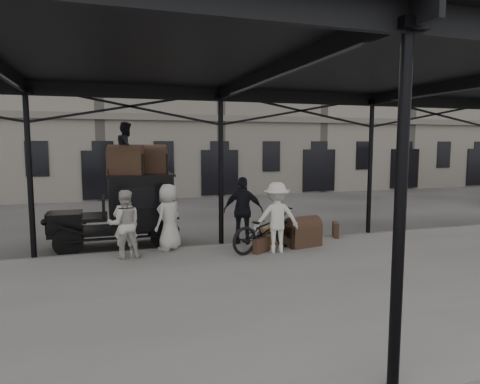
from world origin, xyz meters
The scene contains 18 objects.
ground centered at (0.00, 0.00, 0.00)m, with size 120.00×120.00×0.00m, color #383533.
platform centered at (0.00, -2.00, 0.07)m, with size 28.00×8.00×0.15m, color slate.
canopy centered at (0.00, -1.72, 4.60)m, with size 22.50×9.00×4.74m.
building_frontage centered at (0.00, 18.00, 7.00)m, with size 64.00×8.00×14.00m, color slate.
taxi centered at (-2.52, 3.07, 1.20)m, with size 3.65×1.55×2.18m.
porter_left centered at (-2.74, 1.33, 1.00)m, with size 0.62×0.40×1.69m, color beige.
porter_midleft centered at (-2.76, 1.25, 1.03)m, with size 0.85×0.66×1.75m, color beige.
porter_centre centered at (-1.56, 1.76, 1.06)m, with size 0.89×0.58×1.83m, color beige.
porter_official centered at (0.61, 1.80, 1.13)m, with size 1.15×0.48×1.96m, color black.
porter_right centered at (1.15, 0.60, 1.10)m, with size 1.23×0.70×1.90m, color silver.
bicycle centered at (0.93, 0.81, 0.74)m, with size 0.79×2.25×1.18m, color black.
porter_roof centered at (-2.55, 2.97, 2.93)m, with size 0.73×0.57×1.51m, color black.
steamer_trunk_roof_near centered at (-2.60, 2.82, 2.54)m, with size 0.97×0.59×0.71m, color #3F2C1D, non-canonical shape.
steamer_trunk_roof_far centered at (-1.85, 3.27, 2.54)m, with size 0.97×0.59×0.71m, color #3F2C1D, non-canonical shape.
steamer_trunk_platform centered at (2.14, 1.02, 0.51)m, with size 0.97×0.59×0.71m, color #3F2C1D, non-canonical shape.
wicker_hamper centered at (1.37, 1.45, 0.40)m, with size 0.60×0.45×0.50m, color olive.
suitcase_upright centered at (3.67, 1.80, 0.38)m, with size 0.15×0.60×0.45m, color #3F2C1D.
suitcase_flat centered at (0.75, 0.67, 0.35)m, with size 0.60×0.15×0.40m, color #3F2C1D.
Camera 1 is at (-3.24, -9.85, 3.07)m, focal length 32.00 mm.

